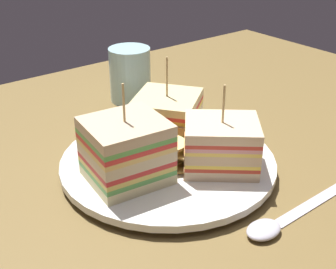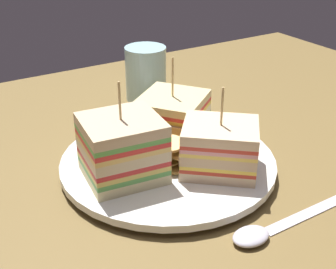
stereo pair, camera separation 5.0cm
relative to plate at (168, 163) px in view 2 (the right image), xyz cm
name	(u,v)px [view 2 (the right image)]	position (x,y,z in cm)	size (l,w,h in cm)	color
ground_plane	(168,176)	(0.00, 0.00, -1.79)	(105.82, 75.91, 1.80)	brown
plate	(168,163)	(0.00, 0.00, 0.00)	(24.01, 24.01, 1.47)	white
sandwich_wedge_0	(172,116)	(-3.47, -4.69, 3.11)	(10.58, 10.48, 9.87)	beige
sandwich_wedge_1	(123,148)	(5.80, 0.63, 3.83)	(8.56, 8.05, 10.49)	beige
sandwich_wedge_2	(219,148)	(-3.42, 4.72, 3.20)	(10.09, 9.92, 9.40)	beige
chip_pile	(173,152)	(0.13, 1.22, 1.97)	(6.15, 6.97, 3.02)	#E4BD66
spoon	(273,227)	(-2.64, 14.21, -0.50)	(16.10, 2.66, 1.00)	silver
drinking_glass	(146,77)	(-8.02, -19.55, 2.53)	(6.14, 6.14, 8.05)	#A8D7E0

